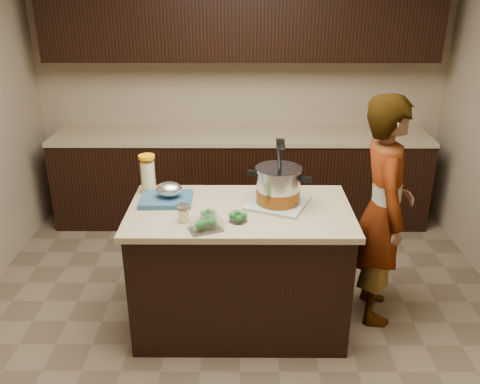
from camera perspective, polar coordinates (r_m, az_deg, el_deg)
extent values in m
plane|color=brown|center=(3.78, 0.00, -14.37)|extent=(4.00, 4.00, 0.00)
cube|color=tan|center=(5.09, 0.11, 12.38)|extent=(4.00, 0.04, 2.70)
cube|color=tan|center=(1.38, -0.43, -20.55)|extent=(4.00, 0.04, 2.70)
cube|color=black|center=(5.06, 0.09, 1.44)|extent=(3.60, 0.60, 0.86)
cube|color=tan|center=(4.91, 0.10, 6.32)|extent=(3.60, 0.63, 0.04)
cube|color=black|center=(4.83, 0.11, 18.99)|extent=(3.60, 0.35, 0.75)
cube|color=black|center=(3.53, 0.00, -8.83)|extent=(1.40, 0.75, 0.86)
cube|color=tan|center=(3.32, 0.00, -2.22)|extent=(1.46, 0.81, 0.04)
cube|color=#5D8B68|center=(3.38, 4.25, -1.25)|extent=(0.47, 0.47, 0.02)
cylinder|color=#B7B7BC|center=(3.33, 4.32, 0.66)|extent=(0.36, 0.36, 0.22)
cylinder|color=brown|center=(3.35, 4.28, -0.38)|extent=(0.37, 0.37, 0.09)
cylinder|color=#B7B7BC|center=(3.29, 4.38, 2.59)|extent=(0.39, 0.39, 0.02)
cube|color=black|center=(3.35, 1.40, 2.17)|extent=(0.08, 0.06, 0.03)
cube|color=black|center=(3.27, 7.38, 1.43)|extent=(0.08, 0.06, 0.03)
cylinder|color=black|center=(3.23, 4.45, 3.46)|extent=(0.06, 0.12, 0.28)
cylinder|color=#F9E598|center=(3.58, -10.28, 1.64)|extent=(0.13, 0.13, 0.22)
cylinder|color=white|center=(3.57, -10.30, 1.84)|extent=(0.14, 0.14, 0.25)
cylinder|color=#FF9C05|center=(3.53, -10.45, 3.88)|extent=(0.15, 0.15, 0.02)
cylinder|color=#F9E598|center=(3.15, -6.34, -2.64)|extent=(0.07, 0.07, 0.08)
cylinder|color=white|center=(3.14, -6.35, -2.44)|extent=(0.08, 0.08, 0.10)
cylinder|color=silver|center=(3.12, -6.40, -1.43)|extent=(0.08, 0.08, 0.02)
cylinder|color=silver|center=(3.18, -3.59, -2.55)|extent=(0.12, 0.12, 0.05)
cylinder|color=silver|center=(3.14, -0.21, -2.84)|extent=(0.13, 0.13, 0.06)
cube|color=silver|center=(3.04, -3.93, -3.64)|extent=(0.23, 0.20, 0.07)
cube|color=navy|center=(3.44, -8.28, -0.82)|extent=(0.35, 0.28, 0.03)
ellipsoid|color=silver|center=(3.41, -7.96, 0.17)|extent=(0.18, 0.14, 0.10)
imported|color=gray|center=(3.61, 15.77, -2.11)|extent=(0.43, 0.62, 1.63)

